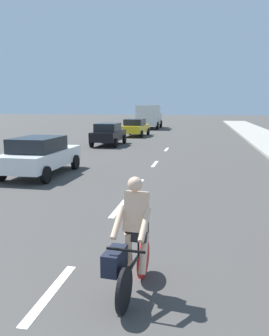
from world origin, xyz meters
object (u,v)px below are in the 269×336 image
delivery_truck (149,116)px  parked_car_white (40,155)px  parked_car_yellow (135,127)px  parked_car_black (108,134)px  cyclist (131,242)px

delivery_truck → parked_car_white: bearing=-91.1°
parked_car_yellow → delivery_truck: bearing=94.7°
parked_car_white → parked_car_black: size_ratio=1.09×
cyclist → delivery_truck: bearing=-76.7°
parked_car_yellow → parked_car_black: bearing=-90.7°
cyclist → parked_car_black: cyclist is taller
parked_car_white → delivery_truck: size_ratio=0.70×
cyclist → parked_car_black: size_ratio=0.45×
parked_car_white → parked_car_yellow: bearing=89.4°
cyclist → parked_car_yellow: size_ratio=0.42×
cyclist → parked_car_black: (-5.52, 19.26, 0.01)m
parked_car_white → cyclist: bearing=-56.0°
cyclist → parked_car_yellow: 27.32m
delivery_truck → parked_car_black: bearing=-91.4°
delivery_truck → cyclist: bearing=-82.7°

